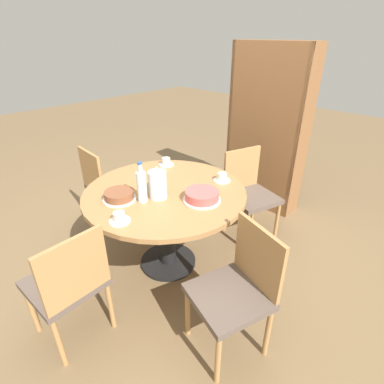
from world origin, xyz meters
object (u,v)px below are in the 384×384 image
object	(u,v)px
bookshelf	(265,132)
cup_a	(119,218)
coffee_pot	(158,184)
cake_main	(202,196)
water_bottle	(142,186)
chair_b	(249,192)
chair_d	(69,283)
cup_c	(166,162)
chair_a	(237,288)
cup_b	(222,178)
chair_c	(107,185)
cake_second	(119,196)

from	to	relation	value
bookshelf	cup_a	xyz separation A→B (m)	(0.16, -1.99, -0.10)
coffee_pot	cake_main	size ratio (longest dim) A/B	0.90
bookshelf	water_bottle	size ratio (longest dim) A/B	5.71
chair_b	chair_d	xyz separation A→B (m)	(-0.12, -1.75, 0.00)
coffee_pot	cup_c	distance (m)	0.62
water_bottle	cup_a	world-z (taller)	water_bottle
cup_c	chair_a	bearing A→B (deg)	-24.41
coffee_pot	cup_b	bearing A→B (deg)	73.00
chair_c	water_bottle	xyz separation A→B (m)	(0.90, -0.23, 0.39)
chair_a	chair_c	distance (m)	1.77
chair_c	chair_a	bearing A→B (deg)	177.05
chair_d	cup_b	distance (m)	1.37
chair_c	coffee_pot	bearing A→B (deg)	177.48
coffee_pot	cake_main	bearing A→B (deg)	34.94
chair_c	cup_c	distance (m)	0.69
water_bottle	cup_b	bearing A→B (deg)	73.02
water_bottle	cup_a	size ratio (longest dim) A/B	2.21
cake_second	cup_b	size ratio (longest dim) A/B	1.76
chair_a	bookshelf	world-z (taller)	bookshelf
cake_main	cup_b	size ratio (longest dim) A/B	1.99
chair_a	cup_a	size ratio (longest dim) A/B	6.13
water_bottle	cup_c	world-z (taller)	water_bottle
chair_c	cake_second	bearing A→B (deg)	160.66
coffee_pot	water_bottle	world-z (taller)	water_bottle
cup_a	cake_main	bearing A→B (deg)	70.86
coffee_pot	cup_b	distance (m)	0.58
water_bottle	cake_main	bearing A→B (deg)	45.05
chair_a	chair_b	distance (m)	1.26
cake_main	cup_b	distance (m)	0.37
chair_b	cup_b	distance (m)	0.51
water_bottle	cup_b	size ratio (longest dim) A/B	2.21
bookshelf	cake_main	bearing A→B (deg)	104.12
chair_d	cup_c	xyz separation A→B (m)	(-0.47, 1.24, 0.29)
bookshelf	cup_b	size ratio (longest dim) A/B	12.60
chair_a	water_bottle	world-z (taller)	water_bottle
chair_a	coffee_pot	world-z (taller)	coffee_pot
coffee_pot	cake_second	size ratio (longest dim) A/B	1.02
bookshelf	cup_a	size ratio (longest dim) A/B	12.60
bookshelf	cake_main	size ratio (longest dim) A/B	6.32
water_bottle	cup_a	distance (m)	0.31
chair_a	cake_main	size ratio (longest dim) A/B	3.07
chair_b	water_bottle	bearing A→B (deg)	-172.89
bookshelf	cake_second	distance (m)	1.83
chair_a	cake_second	distance (m)	1.05
water_bottle	cake_second	size ratio (longest dim) A/B	1.26
cup_b	chair_b	bearing A→B (deg)	89.29
cup_b	cup_c	world-z (taller)	same
cup_c	chair_b	bearing A→B (deg)	41.30
cake_main	chair_a	bearing A→B (deg)	-28.10
chair_d	cake_main	size ratio (longest dim) A/B	3.07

